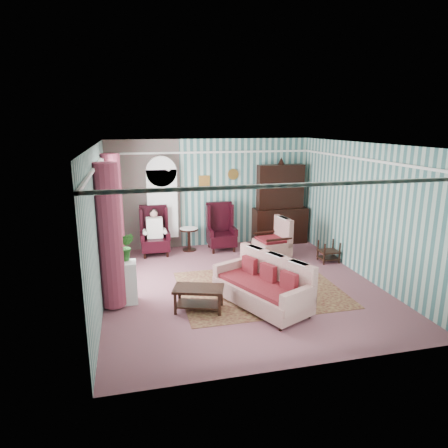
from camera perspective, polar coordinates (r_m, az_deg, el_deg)
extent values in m
plane|color=brown|center=(8.47, 2.45, -8.69)|extent=(6.00, 6.00, 0.00)
cube|color=#3A6A68|center=(10.87, -1.81, 4.43)|extent=(5.50, 0.02, 2.90)
cube|color=#3A6A68|center=(5.32, 11.53, -6.32)|extent=(5.50, 0.02, 2.90)
cube|color=#3A6A68|center=(7.74, -17.42, -0.22)|extent=(0.02, 6.00, 2.90)
cube|color=#3A6A68|center=(9.15, 19.36, 1.77)|extent=(0.02, 6.00, 2.90)
cube|color=white|center=(7.81, 2.67, 11.31)|extent=(5.50, 6.00, 0.02)
cube|color=#854354|center=(10.65, -11.34, 3.95)|extent=(1.90, 0.01, 2.90)
cube|color=white|center=(7.84, 2.64, 8.76)|extent=(5.50, 6.00, 0.05)
cube|color=white|center=(8.30, -17.01, 1.46)|extent=(0.04, 1.50, 1.90)
cylinder|color=#863244|center=(7.32, -16.01, -1.74)|extent=(0.44, 0.44, 2.60)
cylinder|color=#863244|center=(9.36, -15.55, 1.69)|extent=(0.44, 0.44, 2.60)
cube|color=#BD7732|center=(10.76, -2.84, 5.93)|extent=(0.30, 0.03, 0.38)
cube|color=white|center=(10.59, -8.79, 2.19)|extent=(0.80, 0.28, 2.24)
cube|color=black|center=(11.20, 8.08, 3.17)|extent=(1.50, 0.56, 2.36)
cube|color=black|center=(10.31, -9.88, -1.01)|extent=(0.76, 0.80, 1.25)
cube|color=black|center=(10.55, -0.37, -0.45)|extent=(0.76, 0.80, 1.25)
cylinder|color=black|center=(10.63, -5.02, -2.21)|extent=(0.50, 0.50, 0.60)
cube|color=black|center=(10.05, 14.72, -3.78)|extent=(0.45, 0.38, 0.54)
cube|color=silver|center=(7.76, -14.38, -8.15)|extent=(0.55, 0.35, 0.80)
cube|color=#50231A|center=(8.28, 5.04, -9.22)|extent=(3.20, 2.60, 0.01)
cube|color=beige|center=(7.35, 5.36, -8.08)|extent=(1.66, 2.13, 1.02)
cube|color=beige|center=(10.01, 6.88, -2.05)|extent=(0.85, 0.94, 1.02)
cube|color=black|center=(7.32, -3.63, -10.62)|extent=(1.00, 0.74, 0.44)
imported|color=#244B17|center=(7.42, -15.13, -4.36)|extent=(0.37, 0.33, 0.38)
imported|color=#29561B|center=(7.63, -13.83, -3.18)|extent=(0.31, 0.26, 0.53)
imported|color=#1F4D18|center=(7.66, -14.93, -3.86)|extent=(0.22, 0.22, 0.36)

